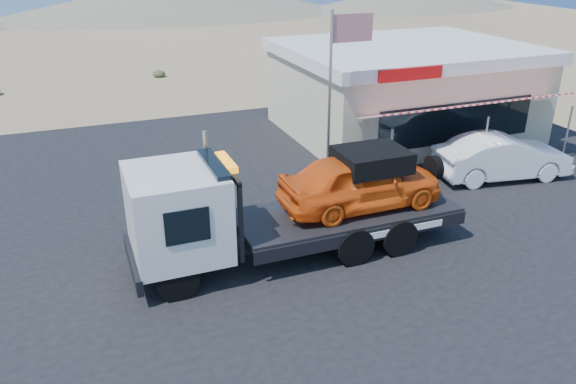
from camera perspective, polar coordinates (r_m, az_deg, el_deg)
name	(u,v)px	position (r m, az deg, el deg)	size (l,w,h in m)	color
ground	(238,273)	(14.98, -5.09, -8.16)	(120.00, 120.00, 0.00)	#8E7251
asphalt_lot	(271,213)	(18.01, -1.78, -2.18)	(32.00, 24.00, 0.02)	black
tow_truck	(291,200)	(15.06, 0.30, -0.83)	(9.04, 2.68, 3.02)	black
white_sedan	(502,157)	(21.87, 20.92, 3.35)	(1.71, 4.91, 1.62)	silver
jerky_store	(403,88)	(26.06, 11.60, 10.27)	(10.40, 9.97, 3.90)	#C0B591
flagpole	(336,80)	(19.16, 4.94, 11.28)	(1.55, 0.10, 6.00)	#99999E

